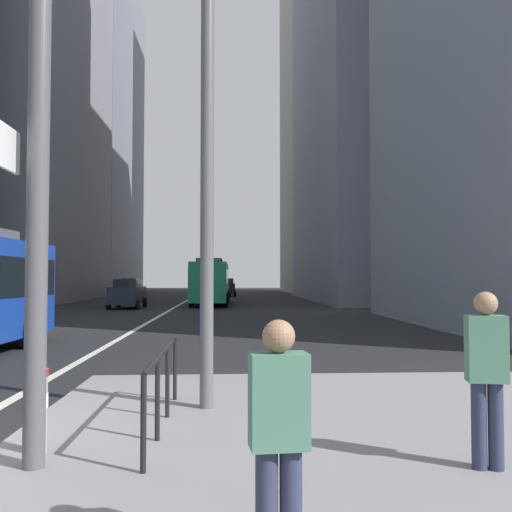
% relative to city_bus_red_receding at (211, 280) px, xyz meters
% --- Properties ---
extents(ground_plane, '(160.00, 160.00, 0.00)m').
position_rel_city_bus_red_receding_xyz_m(ground_plane, '(-2.33, -14.59, -1.83)').
color(ground_plane, black).
extents(median_island, '(9.00, 10.00, 0.15)m').
position_rel_city_bus_red_receding_xyz_m(median_island, '(3.17, -35.59, -1.76)').
color(median_island, gray).
rests_on(median_island, ground).
extents(lane_centre_line, '(0.20, 80.00, 0.01)m').
position_rel_city_bus_red_receding_xyz_m(lane_centre_line, '(-2.33, -4.59, -1.83)').
color(lane_centre_line, beige).
rests_on(lane_centre_line, ground).
extents(office_tower_left_mid, '(13.93, 23.27, 32.63)m').
position_rel_city_bus_red_receding_xyz_m(office_tower_left_mid, '(-18.33, 6.90, 14.48)').
color(office_tower_left_mid, gray).
rests_on(office_tower_left_mid, ground).
extents(office_tower_left_far, '(12.35, 24.02, 43.63)m').
position_rel_city_bus_red_receding_xyz_m(office_tower_left_far, '(-18.33, 34.49, 19.98)').
color(office_tower_left_far, slate).
rests_on(office_tower_left_far, ground).
extents(office_tower_right_mid, '(12.17, 25.24, 36.43)m').
position_rel_city_bus_red_receding_xyz_m(office_tower_right_mid, '(14.67, 7.32, 16.38)').
color(office_tower_right_mid, slate).
rests_on(office_tower_right_mid, ground).
extents(office_tower_right_far, '(10.71, 20.68, 57.17)m').
position_rel_city_bus_red_receding_xyz_m(office_tower_right_far, '(14.67, 32.71, 26.75)').
color(office_tower_right_far, gray).
rests_on(office_tower_right_far, ground).
extents(city_bus_red_receding, '(2.81, 10.56, 3.40)m').
position_rel_city_bus_red_receding_xyz_m(city_bus_red_receding, '(0.00, 0.00, 0.00)').
color(city_bus_red_receding, '#198456').
rests_on(city_bus_red_receding, ground).
extents(car_oncoming_mid, '(2.08, 4.49, 1.94)m').
position_rel_city_bus_red_receding_xyz_m(car_oncoming_mid, '(-5.37, -4.49, -0.84)').
color(car_oncoming_mid, '#232838').
rests_on(car_oncoming_mid, ground).
extents(car_receding_near, '(2.05, 4.15, 1.94)m').
position_rel_city_bus_red_receding_xyz_m(car_receding_near, '(0.61, 18.30, -0.85)').
color(car_receding_near, maroon).
rests_on(car_receding_near, ground).
extents(car_receding_far, '(2.10, 4.27, 1.94)m').
position_rel_city_bus_red_receding_xyz_m(car_receding_far, '(1.11, 18.48, -0.85)').
color(car_receding_far, black).
rests_on(car_receding_far, ground).
extents(car_oncoming_far, '(2.04, 4.13, 1.94)m').
position_rel_city_bus_red_receding_xyz_m(car_oncoming_far, '(-8.85, 15.99, -0.85)').
color(car_oncoming_far, gold).
rests_on(car_oncoming_far, ground).
extents(street_lamp_post, '(5.50, 0.32, 8.00)m').
position_rel_city_bus_red_receding_xyz_m(street_lamp_post, '(0.99, -33.38, 3.45)').
color(street_lamp_post, '#56565B').
rests_on(street_lamp_post, median_island).
extents(bollard_back, '(0.20, 0.20, 0.91)m').
position_rel_city_bus_red_receding_xyz_m(bollard_back, '(-0.76, -35.37, -1.18)').
color(bollard_back, '#99999E').
rests_on(bollard_back, median_island).
extents(pedestrian_railing, '(0.06, 3.28, 0.98)m').
position_rel_city_bus_red_receding_xyz_m(pedestrian_railing, '(0.47, -34.44, -0.99)').
color(pedestrian_railing, black).
rests_on(pedestrian_railing, median_island).
extents(pedestrian_waiting, '(0.42, 0.31, 1.77)m').
position_rel_city_bus_red_receding_xyz_m(pedestrian_waiting, '(3.89, -36.12, -0.70)').
color(pedestrian_waiting, '#2D334C').
rests_on(pedestrian_waiting, median_island).
extents(pedestrian_walking, '(0.40, 0.27, 1.64)m').
position_rel_city_bus_red_receding_xyz_m(pedestrian_walking, '(1.63, -37.93, -0.78)').
color(pedestrian_walking, '#2D334C').
rests_on(pedestrian_walking, median_island).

